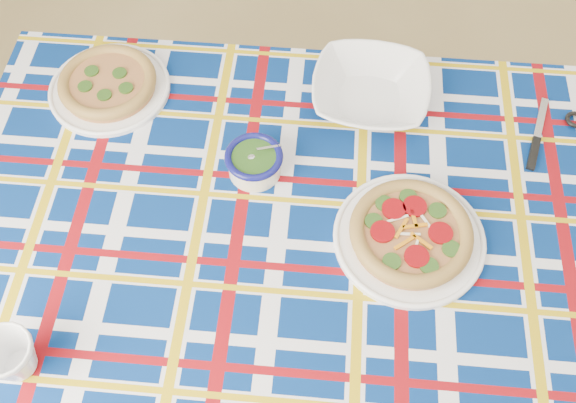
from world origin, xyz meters
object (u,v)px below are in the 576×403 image
object	(u,v)px
pesto_bowl	(254,161)
mug	(12,357)
dining_table	(318,241)
serving_bowl	(370,91)
main_focaccia_plate	(411,233)

from	to	relation	value
pesto_bowl	mug	bearing A→B (deg)	-150.10
dining_table	serving_bowl	world-z (taller)	serving_bowl
main_focaccia_plate	pesto_bowl	distance (m)	0.35
main_focaccia_plate	mug	size ratio (longest dim) A/B	3.17
dining_table	serving_bowl	bearing A→B (deg)	74.58
dining_table	main_focaccia_plate	xyz separation A→B (m)	(0.16, -0.08, 0.10)
dining_table	mug	distance (m)	0.62
dining_table	pesto_bowl	size ratio (longest dim) A/B	14.42
main_focaccia_plate	serving_bowl	distance (m)	0.36
dining_table	mug	xyz separation A→B (m)	(-0.59, -0.13, 0.12)
dining_table	main_focaccia_plate	size ratio (longest dim) A/B	5.67
main_focaccia_plate	dining_table	bearing A→B (deg)	151.90
main_focaccia_plate	mug	distance (m)	0.75
main_focaccia_plate	serving_bowl	size ratio (longest dim) A/B	1.18
dining_table	main_focaccia_plate	bearing A→B (deg)	-6.99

